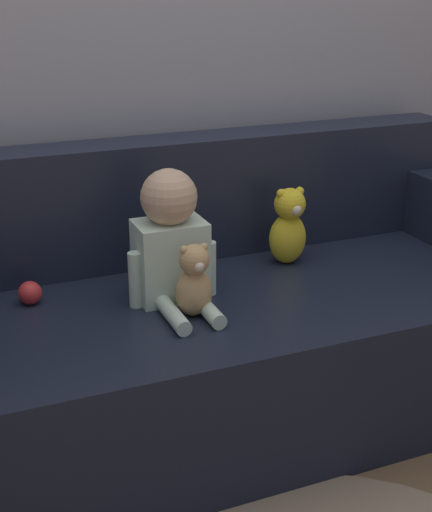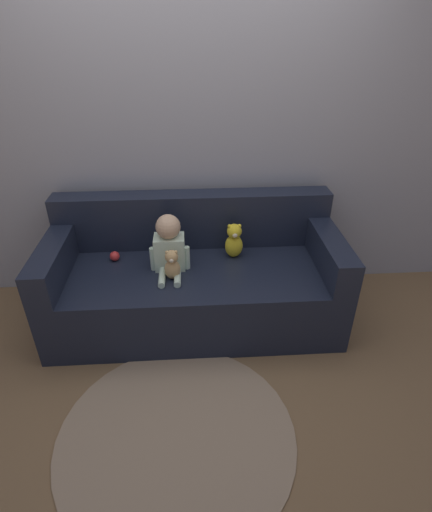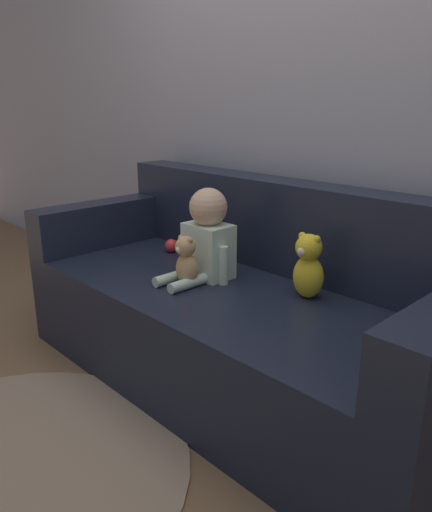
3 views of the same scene
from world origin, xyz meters
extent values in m
plane|color=brown|center=(0.00, 0.00, 0.00)|extent=(12.00, 12.00, 0.00)
cube|color=#93939E|center=(0.00, 0.51, 1.30)|extent=(8.00, 0.05, 2.60)
cube|color=black|center=(0.00, 0.00, 0.22)|extent=(1.99, 0.85, 0.44)
cube|color=black|center=(0.00, 0.34, 0.65)|extent=(1.99, 0.18, 0.40)
cube|color=black|center=(-0.92, 0.00, 0.56)|extent=(0.16, 0.85, 0.23)
cube|color=silver|center=(-0.16, 0.02, 0.56)|extent=(0.20, 0.14, 0.24)
sphere|color=tan|center=(-0.16, 0.02, 0.75)|extent=(0.16, 0.16, 0.16)
cylinder|color=silver|center=(-0.21, -0.15, 0.47)|extent=(0.04, 0.18, 0.04)
cylinder|color=silver|center=(-0.11, -0.15, 0.47)|extent=(0.04, 0.18, 0.04)
cylinder|color=silver|center=(-0.28, -0.01, 0.53)|extent=(0.04, 0.04, 0.17)
cylinder|color=silver|center=(-0.05, -0.01, 0.53)|extent=(0.04, 0.04, 0.17)
ellipsoid|color=tan|center=(-0.14, -0.12, 0.51)|extent=(0.10, 0.09, 0.14)
sphere|color=tan|center=(-0.14, -0.13, 0.62)|extent=(0.09, 0.09, 0.09)
sphere|color=tan|center=(-0.17, -0.13, 0.65)|extent=(0.02, 0.02, 0.02)
sphere|color=tan|center=(-0.12, -0.13, 0.65)|extent=(0.02, 0.02, 0.02)
sphere|color=beige|center=(-0.14, -0.16, 0.61)|extent=(0.03, 0.03, 0.03)
ellipsoid|color=yellow|center=(0.28, 0.13, 0.53)|extent=(0.13, 0.10, 0.17)
sphere|color=yellow|center=(0.28, 0.12, 0.65)|extent=(0.10, 0.10, 0.10)
sphere|color=yellow|center=(0.25, 0.12, 0.69)|extent=(0.03, 0.03, 0.03)
sphere|color=yellow|center=(0.32, 0.12, 0.69)|extent=(0.03, 0.03, 0.03)
sphere|color=beige|center=(0.28, 0.08, 0.64)|extent=(0.04, 0.04, 0.04)
sphere|color=red|center=(-0.56, 0.13, 0.48)|extent=(0.07, 0.07, 0.07)
camera|label=1|loc=(-0.78, -1.82, 1.33)|focal=50.00mm
camera|label=2|loc=(0.00, -2.31, 1.93)|focal=28.00mm
camera|label=3|loc=(1.35, -1.39, 1.19)|focal=35.00mm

